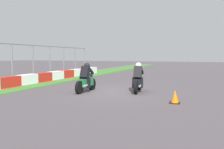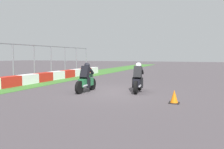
# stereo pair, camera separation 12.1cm
# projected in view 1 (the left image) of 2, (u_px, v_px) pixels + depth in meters

# --- Properties ---
(ground_plane) EXTENTS (120.00, 120.00, 0.00)m
(ground_plane) POSITION_uv_depth(u_px,v_px,m) (113.00, 92.00, 11.85)
(ground_plane) COLOR #4C4549
(grass_verge) EXTENTS (72.00, 3.60, 0.02)m
(grass_verge) POSITION_uv_depth(u_px,v_px,m) (15.00, 86.00, 14.18)
(grass_verge) COLOR #3F792F
(grass_verge) RESTS_ON ground_plane
(track_barrier) EXTENTS (22.04, 0.60, 0.64)m
(track_barrier) POSITION_uv_depth(u_px,v_px,m) (18.00, 81.00, 14.08)
(track_barrier) COLOR red
(track_barrier) RESTS_ON ground_plane
(rider_lane_a) EXTENTS (2.04, 0.57, 1.51)m
(rider_lane_a) POSITION_uv_depth(u_px,v_px,m) (138.00, 80.00, 11.72)
(rider_lane_a) COLOR black
(rider_lane_a) RESTS_ON ground_plane
(rider_lane_b) EXTENTS (2.04, 0.54, 1.51)m
(rider_lane_b) POSITION_uv_depth(u_px,v_px,m) (86.00, 80.00, 11.74)
(rider_lane_b) COLOR black
(rider_lane_b) RESTS_ON ground_plane
(traffic_cone) EXTENTS (0.40, 0.40, 0.53)m
(traffic_cone) POSITION_uv_depth(u_px,v_px,m) (175.00, 97.00, 8.97)
(traffic_cone) COLOR black
(traffic_cone) RESTS_ON ground_plane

